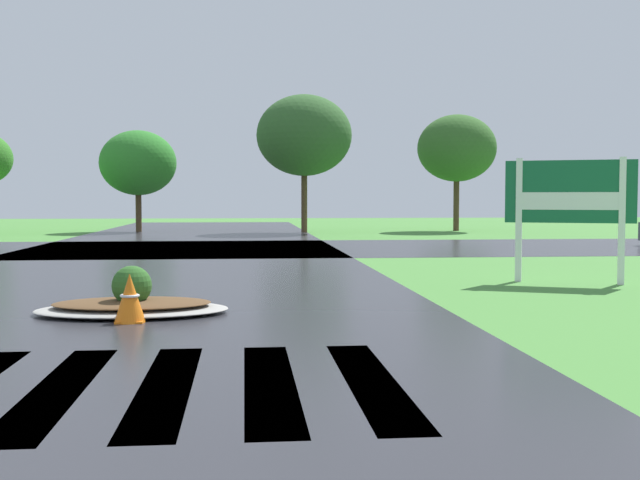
# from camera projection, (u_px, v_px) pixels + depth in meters

# --- Properties ---
(asphalt_roadway) EXTENTS (9.92, 80.00, 0.01)m
(asphalt_roadway) POSITION_uv_depth(u_px,v_px,m) (113.00, 303.00, 12.31)
(asphalt_roadway) COLOR #2B2B30
(asphalt_roadway) RESTS_ON ground
(asphalt_cross_road) EXTENTS (90.00, 8.93, 0.01)m
(asphalt_cross_road) POSITION_uv_depth(u_px,v_px,m) (181.00, 249.00, 25.30)
(asphalt_cross_road) COLOR #2B2B30
(asphalt_cross_road) RESTS_ON ground
(crosswalk_stripes) EXTENTS (6.75, 3.37, 0.01)m
(crosswalk_stripes) POSITION_uv_depth(u_px,v_px,m) (6.00, 389.00, 6.76)
(crosswalk_stripes) COLOR white
(crosswalk_stripes) RESTS_ON ground
(estate_billboard) EXTENTS (2.24, 1.02, 2.40)m
(estate_billboard) POSITION_uv_depth(u_px,v_px,m) (570.00, 199.00, 15.09)
(estate_billboard) COLOR white
(estate_billboard) RESTS_ON ground
(median_island) EXTENTS (2.70, 1.64, 0.68)m
(median_island) POSITION_uv_depth(u_px,v_px,m) (132.00, 303.00, 11.14)
(median_island) COLOR #9E9B93
(median_island) RESTS_ON ground
(traffic_cone) EXTENTS (0.41, 0.41, 0.64)m
(traffic_cone) POSITION_uv_depth(u_px,v_px,m) (130.00, 299.00, 10.37)
(traffic_cone) COLOR orange
(traffic_cone) RESTS_ON ground
(background_treeline) EXTENTS (40.45, 6.19, 6.41)m
(background_treeline) POSITION_uv_depth(u_px,v_px,m) (73.00, 147.00, 36.25)
(background_treeline) COLOR #4C3823
(background_treeline) RESTS_ON ground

